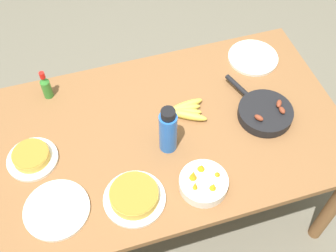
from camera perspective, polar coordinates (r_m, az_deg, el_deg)
The scene contains 11 objects.
ground_plane at distance 2.59m, azimuth -0.00°, elevation -10.45°, with size 14.00×14.00×0.00m, color #666051.
dining_table at distance 2.01m, azimuth -0.00°, elevation -2.12°, with size 1.63×0.97×0.76m.
banana_bunch at distance 1.98m, azimuth 2.33°, elevation 2.11°, with size 0.19×0.16×0.04m.
skillet at distance 2.01m, azimuth 12.94°, elevation 1.78°, with size 0.25×0.39×0.08m.
frittata_plate_center at distance 1.91m, azimuth -17.98°, elevation -4.04°, with size 0.22×0.22×0.06m.
frittata_plate_side at distance 1.73m, azimuth -4.60°, elevation -9.49°, with size 0.26×0.26×0.06m.
empty_plate_near_front at distance 2.27m, azimuth 11.44°, elevation 9.07°, with size 0.26×0.26×0.02m.
empty_plate_far_left at distance 1.78m, azimuth -14.82°, elevation -10.89°, with size 0.27×0.27×0.02m.
fruit_bowl_mango at distance 1.76m, azimuth 4.81°, elevation -7.67°, with size 0.20×0.20×0.10m.
water_bottle at distance 1.78m, azimuth 0.01°, elevation -0.63°, with size 0.08×0.08×0.25m.
hot_sauce_bottle at distance 2.09m, azimuth -16.21°, elevation 5.21°, with size 0.05×0.05×0.16m.
Camera 1 is at (-0.33, -1.08, 2.33)m, focal length 45.00 mm.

